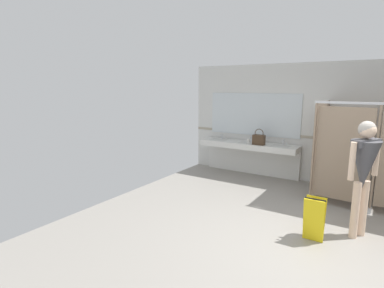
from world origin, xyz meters
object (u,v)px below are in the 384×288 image
at_px(person_standing, 364,165).
at_px(handbag, 259,139).
at_px(soap_dispenser, 263,139).
at_px(paper_cup, 248,141).
at_px(wet_floor_sign, 314,219).

height_order(person_standing, handbag, person_standing).
bearing_deg(person_standing, soap_dispenser, 135.29).
height_order(person_standing, paper_cup, person_standing).
height_order(handbag, paper_cup, handbag).
bearing_deg(paper_cup, wet_floor_sign, -50.83).
bearing_deg(handbag, person_standing, -40.62).
height_order(person_standing, soap_dispenser, person_standing).
distance_m(person_standing, wet_floor_sign, 1.05).
relative_size(handbag, paper_cup, 3.85).
relative_size(handbag, soap_dispenser, 1.86).
bearing_deg(wet_floor_sign, handbag, 125.79).
bearing_deg(soap_dispenser, wet_floor_sign, -57.31).
distance_m(soap_dispenser, wet_floor_sign, 3.34).
distance_m(person_standing, soap_dispenser, 3.24).
bearing_deg(person_standing, wet_floor_sign, -136.84).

